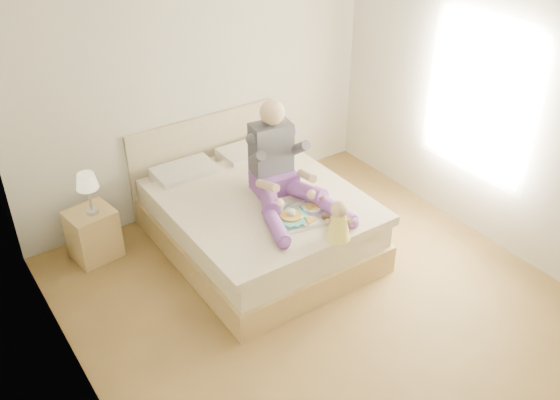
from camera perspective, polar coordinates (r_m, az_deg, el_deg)
room at (r=4.78m, az=4.97°, el=4.79°), size 4.02×4.22×2.71m
bed at (r=6.11m, az=-2.41°, el=-1.45°), size 1.70×2.18×1.00m
nightstand at (r=6.22m, az=-16.71°, el=-3.00°), size 0.46×0.43×0.51m
lamp at (r=5.90m, az=-17.23°, el=1.45°), size 0.20×0.20×0.42m
adult at (r=5.71m, az=0.05°, el=2.64°), size 0.79×1.17×0.94m
tray at (r=5.55m, az=1.99°, el=-1.24°), size 0.58×0.49×0.15m
baby at (r=5.25m, az=5.36°, el=-2.09°), size 0.29×0.32×0.36m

